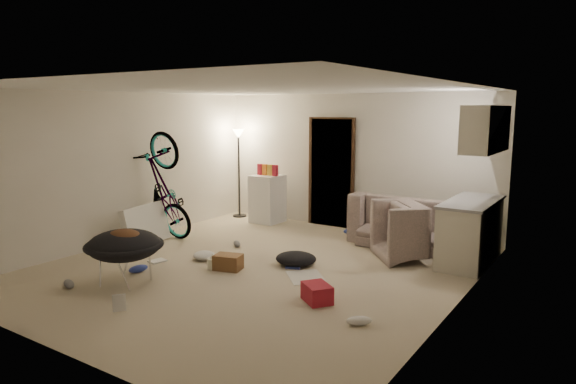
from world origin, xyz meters
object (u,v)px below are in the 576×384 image
Objects in this scene: mini_fridge at (267,199)px; juicer at (213,263)px; kitchen_counter at (470,233)px; saucer_chair at (125,252)px; armchair at (419,238)px; bicycle at (165,211)px; floor_lamp at (239,154)px; drink_case_a at (228,262)px; tv_box at (146,225)px; sofa at (415,227)px; drink_case_b at (317,293)px.

mini_fridge is 3.11m from juicer.
kitchen_counter is 4.85m from saucer_chair.
bicycle is (-4.04, -1.31, 0.19)m from armchair.
drink_case_a is (2.10, -2.88, -1.20)m from floor_lamp.
floor_lamp is at bearing 82.12° from tv_box.
juicer is (1.90, -2.98, -1.22)m from floor_lamp.
saucer_chair is (-2.76, -3.21, 0.11)m from armchair.
saucer_chair reaches higher than armchair.
drink_case_a is (2.00, -0.28, -0.22)m from tv_box.
sofa is at bearing -61.74° from bicycle.
bicycle is 5.10× the size of drink_case_a.
saucer_chair reaches higher than drink_case_a.
tv_box is (0.00, -0.44, -0.17)m from bicycle.
armchair is at bearing 13.32° from tv_box.
kitchen_counter is at bearing 38.53° from juicer.
mini_fridge is at bearing 111.10° from juicer.
drink_case_b is (-1.08, -2.60, -0.33)m from kitchen_counter.
saucer_chair is 1.95m from tv_box.
bicycle reaches higher than tv_box.
tv_box reaches higher than armchair.
drink_case_a is at bearing 94.40° from armchair.
armchair is at bearing 49.36° from saucer_chair.
kitchen_counter reaches higher than sofa.
armchair is 2.61× the size of drink_case_b.
floor_lamp is at bearing 122.53° from juicer.
kitchen_counter is 6.77× the size of juicer.
bicycle is 1.89× the size of tv_box.
mini_fridge reaches higher than tv_box.
floor_lamp is at bearing 110.28° from drink_case_a.
tv_box is at bearing 72.91° from armchair.
drink_case_b is (3.65, -1.09, -0.39)m from bicycle.
drink_case_a is (-2.04, -2.03, -0.21)m from armchair.
mini_fridge reaches higher than juicer.
bicycle is at bearing 28.34° from sofa.
tv_box is 1.86m from juicer.
floor_lamp is 4.38m from saucer_chair.
sofa is 4.45m from tv_box.
sofa is 2.09× the size of tv_box.
armchair is at bearing -71.37° from bicycle.
juicer is at bearing 93.15° from armchair.
saucer_chair is at bearing 98.86° from armchair.
floor_lamp reaches higher than juicer.
armchair is at bearing 29.07° from drink_case_a.
sofa is 3.40m from juicer.
bicycle reaches higher than drink_case_a.
sofa is 3.06m from drink_case_b.
juicer is (-2.23, -2.13, -0.22)m from armchair.
kitchen_counter reaches higher than drink_case_b.
drink_case_a is at bearing -140.77° from kitchen_counter.
drink_case_b is (2.96, -3.15, -0.36)m from mini_fridge.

